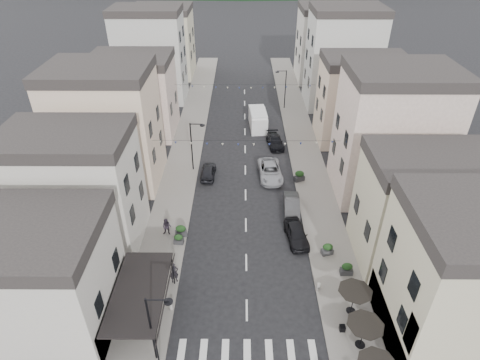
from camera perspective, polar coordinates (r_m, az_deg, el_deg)
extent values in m
cube|color=slate|center=(52.63, -7.50, 4.96)|extent=(4.00, 76.00, 0.12)
cube|color=slate|center=(52.74, 8.93, 4.90)|extent=(4.00, 76.00, 0.12)
cube|color=beige|center=(31.95, -28.76, -12.69)|extent=(12.00, 8.00, 8.00)
cube|color=#C2B79A|center=(30.61, 30.18, -12.89)|extent=(10.00, 8.00, 10.00)
cube|color=black|center=(29.61, -14.16, -15.09)|extent=(3.60, 7.50, 0.15)
cube|color=black|center=(29.61, -10.51, -15.94)|extent=(0.34, 7.50, 0.99)
cylinder|color=black|center=(28.43, -11.69, -22.72)|extent=(0.10, 0.10, 3.20)
cylinder|color=black|center=(32.74, -9.50, -12.56)|extent=(0.10, 0.10, 3.20)
cube|color=beige|center=(37.02, -22.14, -1.90)|extent=(10.00, 7.00, 10.00)
cube|color=#262323|center=(34.38, -24.05, 5.62)|extent=(10.20, 7.14, 1.00)
cube|color=beige|center=(44.59, -18.27, 6.60)|extent=(10.00, 8.00, 12.00)
cube|color=#262323|center=(42.25, -19.84, 14.45)|extent=(10.20, 8.16, 1.00)
cube|color=#B8A195|center=(55.59, -14.67, 11.09)|extent=(10.00, 8.00, 9.50)
cube|color=#262323|center=(53.90, -15.49, 16.24)|extent=(10.20, 8.16, 1.00)
cube|color=#AEAEA9|center=(66.05, -12.54, 16.51)|extent=(10.00, 7.00, 13.00)
cube|color=#262323|center=(64.45, -13.35, 22.45)|extent=(10.20, 7.14, 1.00)
cube|color=#C2B79A|center=(77.64, -10.70, 18.43)|extent=(10.00, 9.00, 11.00)
cube|color=#262323|center=(76.36, -11.20, 22.77)|extent=(10.20, 9.18, 1.00)
cube|color=#C2B79A|center=(36.15, 24.68, -4.50)|extent=(10.00, 7.00, 9.00)
cube|color=#262323|center=(33.58, 26.64, 2.28)|extent=(10.20, 7.14, 1.00)
cube|color=#B8A195|center=(43.07, 20.63, 5.51)|extent=(10.00, 8.00, 12.50)
cube|color=#262323|center=(40.60, 22.53, 13.92)|extent=(10.20, 8.16, 1.00)
cube|color=beige|center=(53.92, 16.62, 10.37)|extent=(10.00, 7.00, 10.00)
cube|color=#262323|center=(52.14, 17.61, 15.92)|extent=(10.20, 7.14, 1.00)
cube|color=#AEAEA9|center=(64.29, 14.28, 16.06)|extent=(10.00, 8.00, 13.50)
cube|color=#262323|center=(62.63, 15.25, 22.37)|extent=(10.20, 8.16, 1.00)
cube|color=beige|center=(75.83, 12.26, 18.10)|extent=(10.00, 9.00, 11.50)
cube|color=#262323|center=(74.50, 12.87, 22.72)|extent=(10.20, 9.18, 1.00)
cylinder|color=black|center=(30.03, 16.95, -20.63)|extent=(0.06, 0.06, 2.30)
cone|color=black|center=(29.17, 17.32, -19.34)|extent=(2.50, 2.50, 0.55)
cylinder|color=black|center=(30.65, 16.70, -21.50)|extent=(0.70, 0.70, 0.04)
cylinder|color=black|center=(31.67, 15.69, -16.58)|extent=(0.06, 0.06, 2.30)
cone|color=black|center=(30.85, 16.01, -15.26)|extent=(2.50, 2.50, 0.55)
cylinder|color=black|center=(32.25, 15.48, -17.48)|extent=(0.70, 0.70, 0.04)
cylinder|color=black|center=(27.64, -12.49, -20.18)|extent=(0.14, 0.14, 6.00)
cylinder|color=black|center=(25.25, -11.70, -16.37)|extent=(1.40, 0.10, 0.10)
cylinder|color=black|center=(25.24, -10.15, -16.68)|extent=(0.56, 0.56, 0.08)
cylinder|color=black|center=(45.83, -6.88, 4.62)|extent=(0.14, 0.14, 6.00)
cylinder|color=black|center=(44.43, -6.23, 7.91)|extent=(1.40, 0.10, 0.10)
cylinder|color=black|center=(44.43, -5.38, 7.74)|extent=(0.56, 0.56, 0.08)
cylinder|color=black|center=(62.20, 6.46, 12.61)|extent=(0.14, 0.14, 6.00)
cylinder|color=black|center=(61.16, 5.96, 15.17)|extent=(1.40, 0.10, 0.10)
cylinder|color=black|center=(61.15, 5.32, 15.05)|extent=(0.56, 0.56, 0.08)
cylinder|color=gray|center=(31.97, -9.79, -17.26)|extent=(0.26, 0.26, 0.60)
cylinder|color=gray|center=(33.91, -9.02, -13.35)|extent=(0.26, 0.26, 0.60)
cylinder|color=gray|center=(33.38, 11.11, -14.60)|extent=(0.26, 0.26, 0.60)
cylinder|color=black|center=(40.53, 0.86, 5.63)|extent=(19.00, 0.02, 0.02)
cone|color=beige|center=(41.46, -11.33, 5.32)|extent=(0.28, 0.28, 0.24)
cone|color=navy|center=(41.21, -9.15, 5.25)|extent=(0.28, 0.28, 0.24)
cone|color=beige|center=(41.02, -6.95, 5.17)|extent=(0.28, 0.28, 0.24)
cone|color=navy|center=(40.88, -4.73, 5.11)|extent=(0.28, 0.28, 0.24)
cone|color=beige|center=(40.79, -2.50, 5.06)|extent=(0.28, 0.28, 0.24)
cone|color=navy|center=(40.76, -0.27, 5.03)|extent=(0.28, 0.28, 0.24)
cone|color=beige|center=(40.77, 1.97, 5.02)|extent=(0.28, 0.28, 0.24)
cone|color=navy|center=(40.84, 4.20, 5.03)|extent=(0.28, 0.28, 0.24)
cone|color=beige|center=(40.96, 6.42, 5.06)|extent=(0.28, 0.28, 0.24)
cone|color=navy|center=(41.12, 8.63, 5.11)|extent=(0.28, 0.28, 0.24)
cone|color=beige|center=(41.35, 10.82, 5.17)|extent=(0.28, 0.28, 0.24)
cone|color=navy|center=(41.62, 12.98, 5.23)|extent=(0.28, 0.28, 0.24)
cylinder|color=black|center=(55.19, 0.74, 13.40)|extent=(19.00, 0.02, 0.02)
cone|color=beige|center=(55.87, -8.47, 13.10)|extent=(0.28, 0.28, 0.24)
cone|color=navy|center=(55.69, -6.81, 13.06)|extent=(0.28, 0.28, 0.24)
cone|color=beige|center=(55.55, -5.14, 13.02)|extent=(0.28, 0.28, 0.24)
cone|color=navy|center=(55.44, -3.46, 12.98)|extent=(0.28, 0.28, 0.24)
cone|color=beige|center=(55.38, -1.79, 12.95)|extent=(0.28, 0.28, 0.24)
cone|color=navy|center=(55.36, -0.10, 12.93)|extent=(0.28, 0.28, 0.24)
cone|color=beige|center=(55.37, 1.58, 12.93)|extent=(0.28, 0.28, 0.24)
cone|color=navy|center=(55.42, 3.26, 12.93)|extent=(0.28, 0.28, 0.24)
cone|color=beige|center=(55.50, 4.93, 12.94)|extent=(0.28, 0.28, 0.24)
cone|color=navy|center=(55.63, 6.60, 12.97)|extent=(0.28, 0.28, 0.24)
cone|color=beige|center=(55.79, 8.27, 12.99)|extent=(0.28, 0.28, 0.24)
cone|color=navy|center=(55.99, 9.92, 13.02)|extent=(0.28, 0.28, 0.24)
imported|color=black|center=(37.16, 8.05, -7.56)|extent=(2.27, 4.49, 1.47)
imported|color=#343437|center=(40.46, 7.37, -3.63)|extent=(1.70, 4.34, 1.41)
imported|color=#999BA2|center=(45.48, 4.31, 1.27)|extent=(2.87, 5.62, 1.52)
imported|color=black|center=(52.00, 5.01, 5.49)|extent=(2.36, 4.63, 1.29)
imported|color=black|center=(45.61, -4.54, 1.22)|extent=(1.72, 3.97, 1.34)
cube|color=silver|center=(56.56, 2.55, 8.57)|extent=(2.55, 5.64, 2.30)
cube|color=silver|center=(55.44, 2.65, 9.40)|extent=(2.37, 3.81, 0.57)
cylinder|color=black|center=(54.94, 1.79, 6.94)|extent=(0.34, 0.82, 0.80)
cylinder|color=black|center=(55.13, 3.70, 6.98)|extent=(0.34, 0.82, 0.80)
cylinder|color=black|center=(58.66, 1.43, 8.74)|extent=(0.34, 0.82, 0.80)
cylinder|color=black|center=(58.83, 3.23, 8.77)|extent=(0.34, 0.82, 0.80)
imported|color=black|center=(33.26, -9.36, -12.89)|extent=(0.83, 0.69, 1.94)
imported|color=#27202B|center=(37.72, -10.36, -6.56)|extent=(0.92, 0.75, 1.76)
cube|color=#2E2E30|center=(37.02, -8.70, -8.63)|extent=(0.92, 0.56, 0.44)
ellipsoid|color=black|center=(36.69, -8.76, -8.06)|extent=(0.78, 0.50, 0.57)
cube|color=#2F2F31|center=(37.73, -8.36, -7.53)|extent=(1.18, 0.83, 0.53)
ellipsoid|color=black|center=(37.35, -8.44, -6.85)|extent=(0.94, 0.60, 0.68)
cube|color=#303032|center=(35.06, 14.87, -12.45)|extent=(1.03, 0.58, 0.51)
ellipsoid|color=black|center=(34.67, 15.01, -11.80)|extent=(0.89, 0.57, 0.65)
cube|color=#333336|center=(36.40, 12.28, -9.91)|extent=(1.12, 0.81, 0.50)
ellipsoid|color=black|center=(36.03, 12.39, -9.27)|extent=(0.89, 0.56, 0.65)
cube|color=#2A2A2C|center=(45.23, 8.40, 0.23)|extent=(1.28, 1.03, 0.56)
ellipsoid|color=black|center=(44.90, 8.47, 0.89)|extent=(0.99, 0.63, 0.72)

